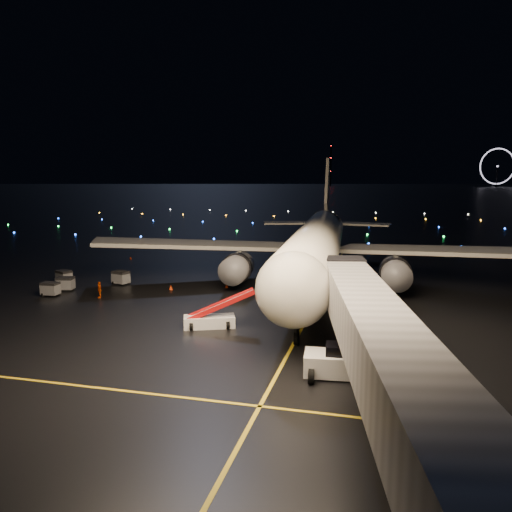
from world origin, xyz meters
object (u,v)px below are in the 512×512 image
Objects in this scene: airliner at (318,217)px; crew_c at (99,290)px; baggage_cart_2 at (65,284)px; baggage_cart_3 at (50,289)px; baggage_cart_1 at (64,277)px; baggage_cart_0 at (121,278)px; belt_loader at (209,310)px; pushback_tug at (339,360)px.

airliner is 31.93× the size of crew_c.
baggage_cart_2 is 1.03× the size of baggage_cart_3.
baggage_cart_0 is at bearing 32.63° from baggage_cart_1.
airliner is at bearing 41.10° from baggage_cart_1.
belt_loader is 3.65× the size of crew_c.
belt_loader is 3.50× the size of baggage_cart_2.
crew_c is at bearing 133.07° from belt_loader.
baggage_cart_0 reaches higher than baggage_cart_3.
crew_c is 0.96× the size of baggage_cart_2.
airliner is 26.83m from crew_c.
baggage_cart_0 is at bearing 55.19° from baggage_cart_3.
airliner is at bearing 84.45° from crew_c.
baggage_cart_1 is 6.75m from baggage_cart_3.
airliner is at bearing 11.67° from baggage_cart_2.
crew_c is (-21.49, -14.44, -7.05)m from airliner.
pushback_tug reaches higher than crew_c.
belt_loader is at bearing -24.25° from baggage_cart_0.
baggage_cart_3 is (-32.34, 14.70, -0.30)m from pushback_tug.
baggage_cart_1 is at bearing 144.12° from pushback_tug.
airliner is 8.76× the size of belt_loader.
baggage_cart_0 is 1.04× the size of baggage_cart_1.
baggage_cart_2 is (-32.34, 17.38, -0.28)m from pushback_tug.
baggage_cart_0 is at bearing 150.77° from crew_c.
baggage_cart_3 is at bearing -102.57° from baggage_cart_2.
baggage_cart_0 reaches higher than baggage_cart_1.
pushback_tug is 2.43× the size of baggage_cart_2.
baggage_cart_1 is at bearing -167.21° from airliner.
baggage_cart_1 is at bearing -163.86° from crew_c.
crew_c is 10.09m from baggage_cart_1.
baggage_cart_1 is at bearing 110.20° from baggage_cart_3.
baggage_cart_3 is at bearing -42.09° from baggage_cart_1.
baggage_cart_3 is (-5.68, -0.50, -0.12)m from crew_c.
baggage_cart_3 is (-20.63, 6.66, -0.80)m from belt_loader.
airliner is 12.64× the size of pushback_tug.
pushback_tug is 40.76m from baggage_cart_1.
baggage_cart_2 is at bearing 134.30° from belt_loader.
baggage_cart_3 is (-27.16, -14.94, -7.17)m from airliner.
baggage_cart_2 is at bearing 146.73° from pushback_tug.
belt_loader is at bearing -4.14° from baggage_cart_1.
airliner is 30.65× the size of baggage_cart_2.
baggage_cart_1 is at bearing 114.25° from baggage_cart_2.
crew_c is 0.99× the size of baggage_cart_3.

